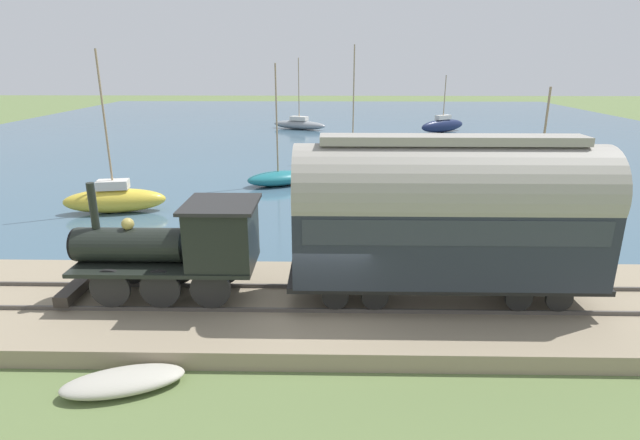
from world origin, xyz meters
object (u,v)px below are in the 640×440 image
at_px(sailboat_yellow, 115,199).
at_px(sailboat_teal, 278,178).
at_px(sailboat_gray, 299,124).
at_px(beached_dinghy, 123,381).
at_px(rowboat_off_pier, 386,220).
at_px(rowboat_far_out, 375,202).
at_px(steam_locomotive, 184,243).
at_px(passenger_coach, 447,213).
at_px(sailboat_brown, 352,153).
at_px(sailboat_navy, 443,125).
at_px(sailboat_green, 533,215).

bearing_deg(sailboat_yellow, sailboat_teal, -62.76).
height_order(sailboat_gray, beached_dinghy, sailboat_gray).
relative_size(rowboat_off_pier, rowboat_far_out, 0.88).
bearing_deg(sailboat_yellow, steam_locomotive, -158.07).
relative_size(passenger_coach, sailboat_brown, 1.06).
height_order(sailboat_teal, sailboat_brown, sailboat_brown).
bearing_deg(beached_dinghy, rowboat_off_pier, -30.74).
xyz_separation_m(passenger_coach, sailboat_brown, (24.74, 1.59, -2.65)).
height_order(steam_locomotive, rowboat_far_out, steam_locomotive).
xyz_separation_m(sailboat_yellow, sailboat_gray, (32.45, -7.44, -0.13)).
bearing_deg(sailboat_navy, sailboat_teal, 113.04).
bearing_deg(sailboat_green, beached_dinghy, 156.16).
distance_m(passenger_coach, sailboat_gray, 43.64).
bearing_deg(rowboat_off_pier, sailboat_green, -42.86).
relative_size(steam_locomotive, passenger_coach, 0.65).
bearing_deg(sailboat_brown, beached_dinghy, 154.03).
bearing_deg(sailboat_gray, rowboat_far_out, -144.66).
bearing_deg(sailboat_teal, sailboat_navy, -55.54).
relative_size(sailboat_navy, sailboat_yellow, 0.75).
xyz_separation_m(sailboat_green, rowboat_far_out, (3.40, 6.96, -0.34)).
relative_size(sailboat_yellow, sailboat_brown, 0.93).
bearing_deg(sailboat_navy, steam_locomotive, 123.30).
bearing_deg(sailboat_yellow, rowboat_far_out, -94.59).
xyz_separation_m(passenger_coach, sailboat_green, (8.49, -6.06, -2.66)).
height_order(sailboat_gray, sailboat_green, sailboat_gray).
xyz_separation_m(steam_locomotive, rowboat_far_out, (11.89, -6.69, -2.04)).
relative_size(sailboat_gray, rowboat_off_pier, 3.62).
relative_size(steam_locomotive, sailboat_yellow, 0.73).
height_order(sailboat_green, rowboat_off_pier, sailboat_green).
distance_m(sailboat_gray, rowboat_off_pier, 34.68).
relative_size(sailboat_gray, rowboat_far_out, 3.19).
relative_size(sailboat_teal, sailboat_navy, 1.22).
height_order(rowboat_far_out, beached_dinghy, rowboat_far_out).
bearing_deg(sailboat_navy, sailboat_yellow, 107.94).
relative_size(sailboat_teal, beached_dinghy, 2.42).
height_order(sailboat_green, beached_dinghy, sailboat_green).
bearing_deg(rowboat_far_out, rowboat_off_pier, -151.80).
height_order(sailboat_navy, rowboat_far_out, sailboat_navy).
relative_size(sailboat_brown, rowboat_far_out, 3.54).
distance_m(sailboat_teal, sailboat_yellow, 9.73).
bearing_deg(passenger_coach, rowboat_far_out, 4.36).
bearing_deg(steam_locomotive, sailboat_green, -58.14).
relative_size(passenger_coach, sailboat_navy, 1.52).
height_order(sailboat_brown, rowboat_off_pier, sailboat_brown).
height_order(passenger_coach, sailboat_yellow, sailboat_yellow).
bearing_deg(rowboat_off_pier, passenger_coach, -125.16).
bearing_deg(sailboat_gray, passenger_coach, -146.40).
xyz_separation_m(sailboat_gray, beached_dinghy, (-46.74, 1.35, -0.35)).
relative_size(sailboat_yellow, sailboat_green, 1.25).
height_order(passenger_coach, sailboat_green, sailboat_green).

